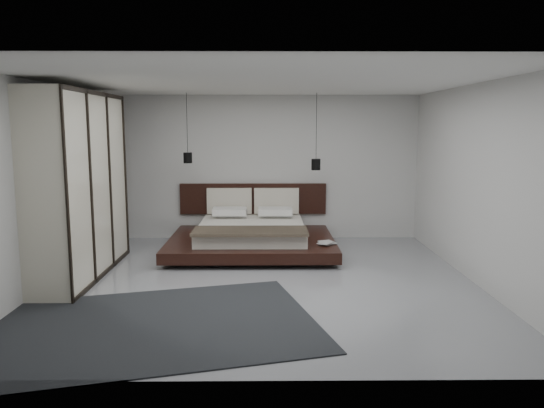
{
  "coord_description": "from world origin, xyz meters",
  "views": [
    {
      "loc": [
        0.05,
        -7.36,
        2.21
      ],
      "look_at": [
        0.14,
        1.2,
        0.95
      ],
      "focal_mm": 35.0,
      "sensor_mm": 36.0,
      "label": 1
    }
  ],
  "objects_px": {
    "lattice_screen": "(105,175)",
    "wardrobe": "(79,185)",
    "pendant_right": "(316,164)",
    "pendant_left": "(188,157)",
    "bed": "(252,234)",
    "rug": "(155,325)"
  },
  "relations": [
    {
      "from": "bed",
      "to": "pendant_left",
      "type": "xyz_separation_m",
      "value": [
        -1.18,
        0.46,
        1.34
      ]
    },
    {
      "from": "bed",
      "to": "rug",
      "type": "distance_m",
      "value": 3.75
    },
    {
      "from": "lattice_screen",
      "to": "bed",
      "type": "height_order",
      "value": "lattice_screen"
    },
    {
      "from": "lattice_screen",
      "to": "pendant_left",
      "type": "xyz_separation_m",
      "value": [
        1.56,
        -0.09,
        0.34
      ]
    },
    {
      "from": "pendant_right",
      "to": "rug",
      "type": "distance_m",
      "value": 4.84
    },
    {
      "from": "lattice_screen",
      "to": "pendant_left",
      "type": "height_order",
      "value": "pendant_left"
    },
    {
      "from": "pendant_left",
      "to": "pendant_right",
      "type": "bearing_deg",
      "value": 0.0
    },
    {
      "from": "pendant_left",
      "to": "bed",
      "type": "bearing_deg",
      "value": -21.33
    },
    {
      "from": "pendant_left",
      "to": "wardrobe",
      "type": "height_order",
      "value": "pendant_left"
    },
    {
      "from": "bed",
      "to": "wardrobe",
      "type": "height_order",
      "value": "wardrobe"
    },
    {
      "from": "pendant_right",
      "to": "pendant_left",
      "type": "bearing_deg",
      "value": 180.0
    },
    {
      "from": "lattice_screen",
      "to": "bed",
      "type": "xyz_separation_m",
      "value": [
        2.73,
        -0.55,
        -1.01
      ]
    },
    {
      "from": "pendant_left",
      "to": "pendant_right",
      "type": "xyz_separation_m",
      "value": [
        2.35,
        0.0,
        -0.12
      ]
    },
    {
      "from": "lattice_screen",
      "to": "rug",
      "type": "bearing_deg",
      "value": -67.14
    },
    {
      "from": "lattice_screen",
      "to": "pendant_right",
      "type": "height_order",
      "value": "pendant_right"
    },
    {
      "from": "lattice_screen",
      "to": "pendant_left",
      "type": "bearing_deg",
      "value": -3.19
    },
    {
      "from": "lattice_screen",
      "to": "wardrobe",
      "type": "distance_m",
      "value": 2.08
    },
    {
      "from": "lattice_screen",
      "to": "wardrobe",
      "type": "bearing_deg",
      "value": -83.05
    },
    {
      "from": "lattice_screen",
      "to": "rug",
      "type": "distance_m",
      "value": 4.69
    },
    {
      "from": "bed",
      "to": "pendant_right",
      "type": "height_order",
      "value": "pendant_right"
    },
    {
      "from": "bed",
      "to": "rug",
      "type": "xyz_separation_m",
      "value": [
        -0.98,
        -3.6,
        -0.29
      ]
    },
    {
      "from": "rug",
      "to": "pendant_left",
      "type": "bearing_deg",
      "value": 92.73
    }
  ]
}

